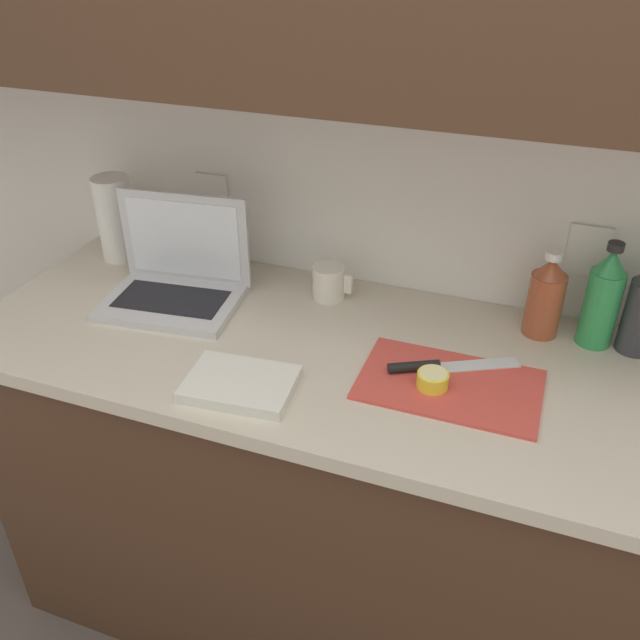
% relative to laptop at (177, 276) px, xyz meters
% --- Properties ---
extents(ground_plane, '(12.00, 12.00, 0.00)m').
position_rel_laptop_xyz_m(ground_plane, '(0.73, -0.08, -0.98)').
color(ground_plane, '#564C47').
rests_on(ground_plane, ground).
extents(wall_back, '(5.20, 0.38, 2.60)m').
position_rel_laptop_xyz_m(wall_back, '(0.73, 0.17, 0.58)').
color(wall_back, white).
rests_on(wall_back, ground_plane).
extents(counter_unit, '(2.29, 0.66, 0.92)m').
position_rel_laptop_xyz_m(counter_unit, '(0.75, -0.08, -0.51)').
color(counter_unit, '#472D1E').
rests_on(counter_unit, ground_plane).
extents(laptop, '(0.35, 0.27, 0.25)m').
position_rel_laptop_xyz_m(laptop, '(0.00, 0.00, 0.00)').
color(laptop, silver).
rests_on(laptop, counter_unit).
extents(cutting_board, '(0.37, 0.23, 0.01)m').
position_rel_laptop_xyz_m(cutting_board, '(0.71, -0.13, -0.06)').
color(cutting_board, '#D1473D').
rests_on(cutting_board, counter_unit).
extents(knife, '(0.27, 0.16, 0.02)m').
position_rel_laptop_xyz_m(knife, '(0.66, -0.09, -0.04)').
color(knife, silver).
rests_on(knife, cutting_board).
extents(lemon_half_cut, '(0.06, 0.06, 0.03)m').
position_rel_laptop_xyz_m(lemon_half_cut, '(0.68, -0.15, -0.03)').
color(lemon_half_cut, yellow).
rests_on(lemon_half_cut, cutting_board).
extents(bottle_oil_tall, '(0.08, 0.08, 0.25)m').
position_rel_laptop_xyz_m(bottle_oil_tall, '(0.98, 0.15, 0.05)').
color(bottle_oil_tall, '#2D934C').
rests_on(bottle_oil_tall, counter_unit).
extents(bottle_water_clear, '(0.08, 0.08, 0.21)m').
position_rel_laptop_xyz_m(bottle_water_clear, '(0.86, 0.15, 0.03)').
color(bottle_water_clear, '#A34C2D').
rests_on(bottle_water_clear, counter_unit).
extents(measuring_cup, '(0.10, 0.08, 0.09)m').
position_rel_laptop_xyz_m(measuring_cup, '(0.35, 0.13, -0.02)').
color(measuring_cup, silver).
rests_on(measuring_cup, counter_unit).
extents(paper_towel_roll, '(0.10, 0.10, 0.23)m').
position_rel_laptop_xyz_m(paper_towel_roll, '(-0.27, 0.14, 0.06)').
color(paper_towel_roll, white).
rests_on(paper_towel_roll, counter_unit).
extents(dish_towel, '(0.23, 0.18, 0.02)m').
position_rel_laptop_xyz_m(dish_towel, '(0.31, -0.29, -0.05)').
color(dish_towel, silver).
rests_on(dish_towel, counter_unit).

